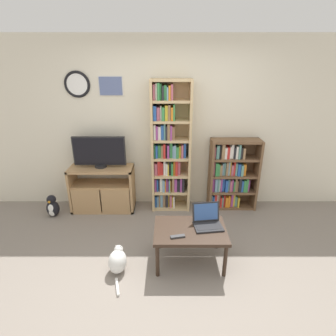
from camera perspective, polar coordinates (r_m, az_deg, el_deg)
The scene contains 11 objects.
ground_plane at distance 3.16m, azimuth 0.92°, elevation -22.55°, with size 18.00×18.00×0.00m, color gray.
wall_back at distance 4.10m, azimuth 0.50°, elevation 9.10°, with size 6.07×0.09×2.60m.
tv_stand at distance 4.29m, azimuth -14.01°, elevation -4.46°, with size 0.98×0.40×0.72m.
television at distance 4.09m, azimuth -14.67°, elevation 3.41°, with size 0.79×0.18×0.49m.
bookshelf_tall at distance 4.01m, azimuth 0.24°, elevation 3.86°, with size 0.59×0.31×2.01m.
bookshelf_short at distance 4.28m, azimuth 13.42°, elevation -1.48°, with size 0.76×0.30×1.14m.
coffee_table at distance 3.11m, azimuth 4.87°, elevation -13.89°, with size 0.83×0.56×0.45m.
laptop at distance 3.14m, azimuth 8.55°, elevation -11.16°, with size 0.35×0.31×0.25m.
remote_near_laptop at distance 2.94m, azimuth 2.16°, elevation -14.67°, with size 0.17×0.07×0.02m.
cat at distance 3.18m, azimuth -10.85°, elevation -19.19°, with size 0.23×0.50×0.31m.
penguin_figurine at distance 4.43m, azimuth -23.81°, elevation -7.74°, with size 0.19×0.17×0.36m.
Camera 1 is at (-0.05, -2.26, 2.21)m, focal length 28.00 mm.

